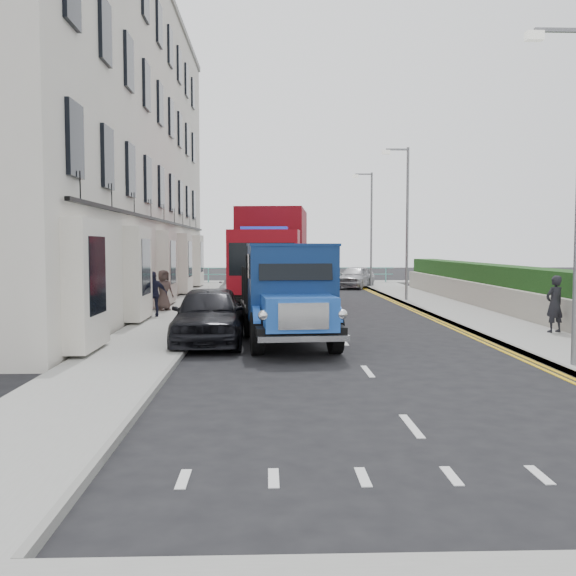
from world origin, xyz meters
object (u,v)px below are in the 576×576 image
object	(u,v)px
lamp_near	(573,176)
lamp_far	(369,222)
pedestrian_east_near	(555,304)
red_lorry	(272,254)
lamp_mid	(405,214)
bedford_lorry	(291,301)
parked_car_front	(209,315)

from	to	relation	value
lamp_near	lamp_far	distance (m)	26.00
lamp_far	pedestrian_east_near	xyz separation A→B (m)	(1.92, -21.11, -3.07)
red_lorry	pedestrian_east_near	size ratio (longest dim) A/B	5.05
lamp_mid	bedford_lorry	bearing A→B (deg)	-113.47
bedford_lorry	parked_car_front	distance (m)	2.35
lamp_far	lamp_mid	bearing A→B (deg)	-90.00
lamp_far	red_lorry	distance (m)	12.92
lamp_near	red_lorry	bearing A→B (deg)	112.27
lamp_far	red_lorry	size ratio (longest dim) A/B	0.86
parked_car_front	pedestrian_east_near	bearing A→B (deg)	4.61
bedford_lorry	red_lorry	bearing A→B (deg)	86.96
lamp_far	bedford_lorry	xyz separation A→B (m)	(-5.63, -22.97, -2.80)
lamp_mid	parked_car_front	size ratio (longest dim) A/B	1.56
lamp_far	pedestrian_east_near	world-z (taller)	lamp_far
pedestrian_east_near	lamp_near	bearing A→B (deg)	47.19
lamp_near	bedford_lorry	distance (m)	6.98
red_lorry	parked_car_front	world-z (taller)	red_lorry
bedford_lorry	parked_car_front	bearing A→B (deg)	153.12
lamp_mid	pedestrian_east_near	distance (m)	11.69
lamp_mid	pedestrian_east_near	world-z (taller)	lamp_mid
lamp_mid	red_lorry	bearing A→B (deg)	-167.94
lamp_far	pedestrian_east_near	distance (m)	21.42
bedford_lorry	parked_car_front	world-z (taller)	bedford_lorry
lamp_mid	bedford_lorry	world-z (taller)	lamp_mid
lamp_mid	red_lorry	world-z (taller)	lamp_mid
red_lorry	lamp_far	bearing A→B (deg)	67.50
lamp_near	pedestrian_east_near	distance (m)	6.08
lamp_near	parked_car_front	distance (m)	9.28
red_lorry	parked_car_front	bearing A→B (deg)	-93.61
bedford_lorry	parked_car_front	size ratio (longest dim) A/B	1.26
lamp_mid	pedestrian_east_near	size ratio (longest dim) A/B	4.32
red_lorry	bedford_lorry	bearing A→B (deg)	-82.47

